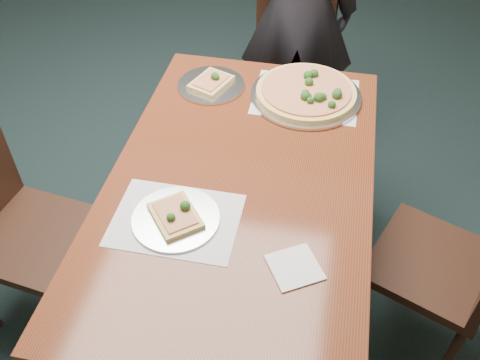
% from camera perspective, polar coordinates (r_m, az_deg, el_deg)
% --- Properties ---
extents(ground, '(8.00, 8.00, 0.00)m').
position_cam_1_polar(ground, '(2.73, -6.12, -4.04)').
color(ground, black).
rests_on(ground, ground).
extents(dining_table, '(0.90, 1.50, 0.75)m').
position_cam_1_polar(dining_table, '(1.90, 0.00, -1.99)').
color(dining_table, '#512010').
rests_on(dining_table, ground).
extents(chair_far, '(0.51, 0.51, 0.91)m').
position_cam_1_polar(chair_far, '(2.87, 4.81, 12.34)').
color(chair_far, black).
rests_on(chair_far, ground).
extents(chair_left, '(0.47, 0.47, 0.91)m').
position_cam_1_polar(chair_left, '(2.20, -23.48, -3.96)').
color(chair_left, black).
rests_on(chair_left, ground).
extents(chair_right, '(0.55, 0.55, 0.91)m').
position_cam_1_polar(chair_right, '(2.04, 22.38, -8.21)').
color(chair_right, black).
rests_on(chair_right, ground).
extents(diner, '(0.62, 0.44, 1.61)m').
position_cam_1_polar(diner, '(2.74, 6.27, 17.57)').
color(diner, black).
rests_on(diner, ground).
extents(placemat_main, '(0.42, 0.32, 0.00)m').
position_cam_1_polar(placemat_main, '(2.22, 7.01, 8.81)').
color(placemat_main, white).
rests_on(placemat_main, dining_table).
extents(placemat_near, '(0.40, 0.30, 0.00)m').
position_cam_1_polar(placemat_near, '(1.72, -6.84, -4.23)').
color(placemat_near, white).
rests_on(placemat_near, dining_table).
extents(pizza_pan, '(0.45, 0.45, 0.07)m').
position_cam_1_polar(pizza_pan, '(2.21, 7.13, 9.23)').
color(pizza_pan, silver).
rests_on(pizza_pan, dining_table).
extents(slice_plate_near, '(0.28, 0.28, 0.06)m').
position_cam_1_polar(slice_plate_near, '(1.71, -6.85, -3.94)').
color(slice_plate_near, silver).
rests_on(slice_plate_near, dining_table).
extents(slice_plate_far, '(0.28, 0.28, 0.06)m').
position_cam_1_polar(slice_plate_far, '(2.27, -3.08, 10.24)').
color(slice_plate_far, silver).
rests_on(slice_plate_far, dining_table).
extents(napkin, '(0.19, 0.19, 0.01)m').
position_cam_1_polar(napkin, '(1.59, 5.85, -9.24)').
color(napkin, white).
rests_on(napkin, dining_table).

